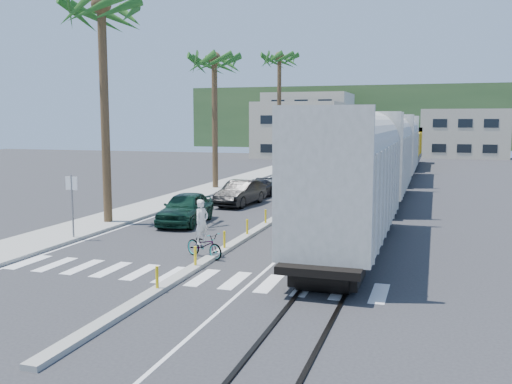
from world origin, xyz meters
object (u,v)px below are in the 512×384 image
street_sign (72,197)px  car_lead (186,208)px  car_second (240,193)px  cyclist (204,240)px

street_sign → car_lead: size_ratio=0.59×
street_sign → car_second: 13.02m
street_sign → cyclist: bearing=-10.4°
car_second → car_lead: bearing=-89.0°
car_lead → cyclist: bearing=-65.5°
cyclist → street_sign: bearing=103.7°
cyclist → car_second: bearing=37.3°
street_sign → car_lead: (3.11, 5.35, -1.14)m
car_second → cyclist: size_ratio=2.03×
street_sign → car_second: (3.71, 12.43, -1.18)m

